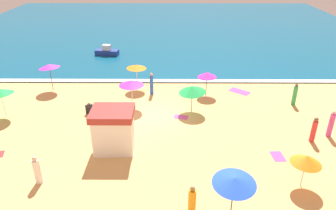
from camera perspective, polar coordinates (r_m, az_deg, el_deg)
ground_plane at (r=23.55m, az=-1.90°, el=-1.66°), size 60.00×60.00×0.00m
ocean_water at (r=49.97m, az=-0.70°, el=13.86°), size 60.00×44.00×0.10m
wave_breaker_foam at (r=29.21m, az=-1.45°, el=4.41°), size 57.00×0.70×0.01m
lifeguard_cabana at (r=19.29m, az=-9.77°, el=-4.36°), size 2.49×2.12×2.67m
beach_umbrella_0 at (r=23.25m, az=4.38°, el=2.82°), size 2.79×2.77×2.14m
beach_umbrella_1 at (r=17.47m, az=23.65°, el=-9.00°), size 2.07×2.06×1.90m
beach_umbrella_2 at (r=23.87m, az=-6.62°, el=3.98°), size 1.89×1.89×2.24m
beach_umbrella_3 at (r=14.47m, az=11.86°, el=-13.21°), size 2.14×2.16×2.31m
beach_umbrella_4 at (r=26.12m, az=7.02°, el=5.45°), size 1.73×1.72×2.04m
beach_umbrella_5 at (r=27.24m, az=-5.70°, el=6.88°), size 1.90×1.89×2.19m
beach_umbrella_6 at (r=25.30m, az=-28.00°, el=2.16°), size 2.57×2.56×2.30m
beach_umbrella_7 at (r=28.61m, az=-20.61°, el=6.57°), size 2.49×2.49×2.41m
beachgoer_0 at (r=15.14m, az=4.34°, el=-16.93°), size 0.48×0.48×1.64m
beachgoer_1 at (r=26.51m, az=21.84°, el=1.71°), size 0.46×0.46×1.77m
beachgoer_3 at (r=24.18m, az=-13.92°, el=-0.69°), size 0.60×0.60×0.89m
beachgoer_4 at (r=23.06m, az=27.27°, el=-3.10°), size 0.38×0.38×1.86m
beachgoer_5 at (r=18.10m, az=-22.48°, el=-10.84°), size 0.40×0.40×1.65m
beachgoer_6 at (r=21.84m, az=-7.31°, el=-1.76°), size 0.52×0.52×1.84m
beachgoer_8 at (r=26.40m, az=-2.97°, el=3.80°), size 0.41×0.41×1.90m
beachgoer_11 at (r=22.00m, az=24.76°, el=-4.10°), size 0.43×0.43×1.72m
beach_towel_0 at (r=27.89m, az=12.75°, el=2.39°), size 1.94×1.83×0.01m
beach_towel_2 at (r=20.15m, az=19.14°, el=-8.72°), size 0.76×1.07×0.01m
beach_towel_3 at (r=23.17m, az=2.36°, el=-2.17°), size 1.14×0.88×0.01m
small_boat_0 at (r=36.98m, az=-10.93°, el=9.43°), size 2.71×1.40×1.16m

